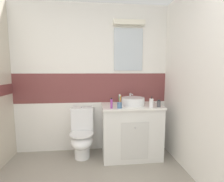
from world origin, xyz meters
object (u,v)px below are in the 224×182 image
(toothbrush_cup, at_px, (120,104))
(lotion_bottle_short, at_px, (159,104))
(sink_basin, at_px, (133,101))
(toilet, at_px, (82,135))
(soap_dispenser, at_px, (151,103))
(toothpaste_tube_upright, at_px, (111,103))

(toothbrush_cup, xyz_separation_m, lotion_bottle_short, (0.60, 0.01, -0.00))
(sink_basin, distance_m, toilet, 0.99)
(toilet, bearing_deg, lotion_bottle_short, -11.39)
(lotion_bottle_short, bearing_deg, soap_dispenser, 179.12)
(sink_basin, bearing_deg, soap_dispenser, -40.61)
(soap_dispenser, bearing_deg, toothpaste_tube_upright, -178.11)
(toilet, relative_size, lotion_bottle_short, 7.34)
(toilet, relative_size, toothpaste_tube_upright, 5.15)
(lotion_bottle_short, bearing_deg, sink_basin, 149.94)
(soap_dispenser, bearing_deg, toothbrush_cup, -178.26)
(toilet, bearing_deg, sink_basin, -2.31)
(sink_basin, height_order, toilet, sink_basin)
(sink_basin, xyz_separation_m, soap_dispenser, (0.23, -0.20, 0.00))
(lotion_bottle_short, distance_m, toothpaste_tube_upright, 0.72)
(sink_basin, height_order, toothpaste_tube_upright, sink_basin)
(sink_basin, bearing_deg, lotion_bottle_short, -30.06)
(soap_dispenser, bearing_deg, toilet, 167.49)
(toothbrush_cup, bearing_deg, toilet, 156.48)
(sink_basin, relative_size, toothbrush_cup, 1.98)
(sink_basin, distance_m, toothpaste_tube_upright, 0.43)
(toothbrush_cup, distance_m, toothpaste_tube_upright, 0.12)
(sink_basin, distance_m, lotion_bottle_short, 0.41)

